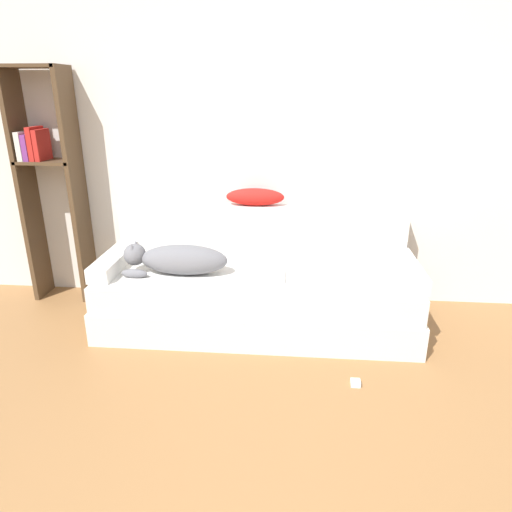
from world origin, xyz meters
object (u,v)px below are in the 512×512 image
(dog, at_px, (177,259))
(couch, at_px, (257,298))
(throw_pillow, at_px, (255,197))
(bookshelf, at_px, (48,175))
(laptop, at_px, (260,275))
(power_adapter, at_px, (355,383))

(dog, bearing_deg, couch, 9.47)
(throw_pillow, relative_size, bookshelf, 0.24)
(dog, height_order, laptop, dog)
(couch, xyz_separation_m, bookshelf, (-1.66, 0.36, 0.81))
(power_adapter, bearing_deg, couch, 132.47)
(laptop, relative_size, throw_pillow, 0.79)
(laptop, xyz_separation_m, throw_pillow, (-0.08, 0.47, 0.45))
(dog, xyz_separation_m, throw_pillow, (0.51, 0.47, 0.35))
(laptop, bearing_deg, power_adapter, -45.45)
(throw_pillow, bearing_deg, bookshelf, -179.67)
(couch, relative_size, power_adapter, 39.75)
(throw_pillow, xyz_separation_m, bookshelf, (-1.61, -0.01, 0.14))
(bookshelf, relative_size, power_adapter, 32.27)
(throw_pillow, xyz_separation_m, power_adapter, (0.69, -1.08, -0.86))
(laptop, height_order, throw_pillow, throw_pillow)
(dog, relative_size, throw_pillow, 1.66)
(bookshelf, bearing_deg, throw_pillow, 0.33)
(couch, height_order, throw_pillow, throw_pillow)
(dog, bearing_deg, power_adapter, -26.99)
(couch, distance_m, dog, 0.65)
(dog, height_order, throw_pillow, throw_pillow)
(laptop, bearing_deg, couch, 106.39)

